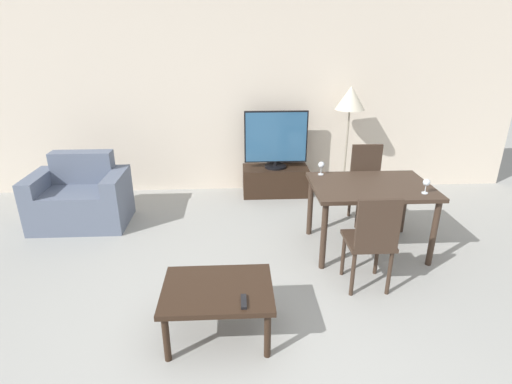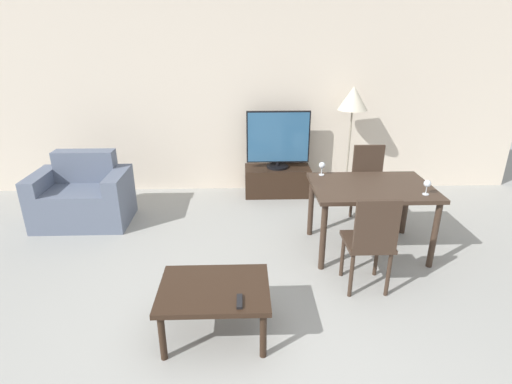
{
  "view_description": "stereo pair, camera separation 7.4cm",
  "coord_description": "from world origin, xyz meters",
  "px_view_note": "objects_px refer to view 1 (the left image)",
  "views": [
    {
      "loc": [
        -0.2,
        -2.0,
        2.17
      ],
      "look_at": [
        0.0,
        1.79,
        0.65
      ],
      "focal_mm": 28.0,
      "sensor_mm": 36.0,
      "label": 1
    },
    {
      "loc": [
        -0.12,
        -2.0,
        2.17
      ],
      "look_at": [
        0.0,
        1.79,
        0.65
      ],
      "focal_mm": 28.0,
      "sensor_mm": 36.0,
      "label": 2
    }
  ],
  "objects_px": {
    "armchair": "(81,199)",
    "wine_glass_left": "(426,183)",
    "tv_stand": "(275,181)",
    "coffee_table": "(218,294)",
    "tv": "(276,140)",
    "floor_lamp": "(350,102)",
    "remote_primary": "(244,302)",
    "wine_glass_center": "(321,166)",
    "dining_table": "(370,193)",
    "dining_chair_far": "(367,179)",
    "dining_chair_near": "(372,238)"
  },
  "relations": [
    {
      "from": "wine_glass_center",
      "to": "remote_primary",
      "type": "bearing_deg",
      "value": -116.69
    },
    {
      "from": "armchair",
      "to": "tv",
      "type": "distance_m",
      "value": 2.59
    },
    {
      "from": "remote_primary",
      "to": "tv",
      "type": "bearing_deg",
      "value": 80.28
    },
    {
      "from": "dining_chair_near",
      "to": "remote_primary",
      "type": "height_order",
      "value": "dining_chair_near"
    },
    {
      "from": "dining_chair_near",
      "to": "dining_chair_far",
      "type": "relative_size",
      "value": 1.0
    },
    {
      "from": "remote_primary",
      "to": "wine_glass_center",
      "type": "height_order",
      "value": "wine_glass_center"
    },
    {
      "from": "tv_stand",
      "to": "floor_lamp",
      "type": "height_order",
      "value": "floor_lamp"
    },
    {
      "from": "dining_table",
      "to": "dining_chair_near",
      "type": "relative_size",
      "value": 1.3
    },
    {
      "from": "tv",
      "to": "wine_glass_left",
      "type": "relative_size",
      "value": 5.93
    },
    {
      "from": "tv_stand",
      "to": "dining_chair_far",
      "type": "relative_size",
      "value": 0.98
    },
    {
      "from": "dining_table",
      "to": "remote_primary",
      "type": "xyz_separation_m",
      "value": [
        -1.33,
        -1.43,
        -0.21
      ]
    },
    {
      "from": "dining_chair_far",
      "to": "wine_glass_center",
      "type": "distance_m",
      "value": 0.84
    },
    {
      "from": "tv",
      "to": "dining_chair_far",
      "type": "xyz_separation_m",
      "value": [
        1.03,
        -0.87,
        -0.28
      ]
    },
    {
      "from": "remote_primary",
      "to": "wine_glass_center",
      "type": "distance_m",
      "value": 2.01
    },
    {
      "from": "armchair",
      "to": "wine_glass_left",
      "type": "distance_m",
      "value": 3.85
    },
    {
      "from": "dining_chair_near",
      "to": "floor_lamp",
      "type": "bearing_deg",
      "value": 80.9
    },
    {
      "from": "tv",
      "to": "wine_glass_left",
      "type": "xyz_separation_m",
      "value": [
        1.25,
        -1.86,
        0.03
      ]
    },
    {
      "from": "tv",
      "to": "remote_primary",
      "type": "relative_size",
      "value": 5.77
    },
    {
      "from": "tv_stand",
      "to": "dining_chair_far",
      "type": "bearing_deg",
      "value": -40.39
    },
    {
      "from": "dining_table",
      "to": "dining_chair_near",
      "type": "bearing_deg",
      "value": -106.1
    },
    {
      "from": "floor_lamp",
      "to": "dining_chair_far",
      "type": "bearing_deg",
      "value": -85.56
    },
    {
      "from": "coffee_table",
      "to": "remote_primary",
      "type": "xyz_separation_m",
      "value": [
        0.19,
        -0.19,
        0.06
      ]
    },
    {
      "from": "floor_lamp",
      "to": "wine_glass_left",
      "type": "height_order",
      "value": "floor_lamp"
    },
    {
      "from": "wine_glass_center",
      "to": "dining_table",
      "type": "bearing_deg",
      "value": -36.04
    },
    {
      "from": "wine_glass_center",
      "to": "armchair",
      "type": "bearing_deg",
      "value": 170.55
    },
    {
      "from": "dining_table",
      "to": "coffee_table",
      "type": "bearing_deg",
      "value": -140.84
    },
    {
      "from": "tv_stand",
      "to": "wine_glass_center",
      "type": "distance_m",
      "value": 1.47
    },
    {
      "from": "dining_table",
      "to": "dining_chair_far",
      "type": "relative_size",
      "value": 1.3
    },
    {
      "from": "floor_lamp",
      "to": "remote_primary",
      "type": "height_order",
      "value": "floor_lamp"
    },
    {
      "from": "tv_stand",
      "to": "wine_glass_left",
      "type": "height_order",
      "value": "wine_glass_left"
    },
    {
      "from": "tv_stand",
      "to": "coffee_table",
      "type": "relative_size",
      "value": 1.12
    },
    {
      "from": "wine_glass_left",
      "to": "floor_lamp",
      "type": "bearing_deg",
      "value": 99.13
    },
    {
      "from": "tv_stand",
      "to": "dining_chair_near",
      "type": "bearing_deg",
      "value": -75.43
    },
    {
      "from": "dining_chair_near",
      "to": "remote_primary",
      "type": "bearing_deg",
      "value": -148.14
    },
    {
      "from": "tv_stand",
      "to": "remote_primary",
      "type": "relative_size",
      "value": 6.07
    },
    {
      "from": "dining_chair_far",
      "to": "wine_glass_left",
      "type": "distance_m",
      "value": 1.06
    },
    {
      "from": "dining_table",
      "to": "dining_chair_near",
      "type": "distance_m",
      "value": 0.77
    },
    {
      "from": "armchair",
      "to": "dining_chair_far",
      "type": "bearing_deg",
      "value": -1.04
    },
    {
      "from": "tv_stand",
      "to": "wine_glass_left",
      "type": "xyz_separation_m",
      "value": [
        1.25,
        -1.86,
        0.63
      ]
    },
    {
      "from": "coffee_table",
      "to": "wine_glass_left",
      "type": "relative_size",
      "value": 5.59
    },
    {
      "from": "tv_stand",
      "to": "tv",
      "type": "bearing_deg",
      "value": -90.0
    },
    {
      "from": "dining_chair_far",
      "to": "remote_primary",
      "type": "height_order",
      "value": "dining_chair_far"
    },
    {
      "from": "dining_chair_near",
      "to": "floor_lamp",
      "type": "relative_size",
      "value": 0.61
    },
    {
      "from": "dining_table",
      "to": "dining_chair_far",
      "type": "xyz_separation_m",
      "value": [
        0.21,
        0.73,
        -0.12
      ]
    },
    {
      "from": "armchair",
      "to": "tv_stand",
      "type": "xyz_separation_m",
      "value": [
        2.42,
        0.81,
        -0.11
      ]
    },
    {
      "from": "coffee_table",
      "to": "wine_glass_center",
      "type": "bearing_deg",
      "value": 55.66
    },
    {
      "from": "tv",
      "to": "dining_chair_far",
      "type": "bearing_deg",
      "value": -40.31
    },
    {
      "from": "tv_stand",
      "to": "dining_chair_near",
      "type": "relative_size",
      "value": 0.98
    },
    {
      "from": "tv_stand",
      "to": "wine_glass_left",
      "type": "relative_size",
      "value": 6.24
    },
    {
      "from": "tv_stand",
      "to": "dining_chair_near",
      "type": "distance_m",
      "value": 2.43
    }
  ]
}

